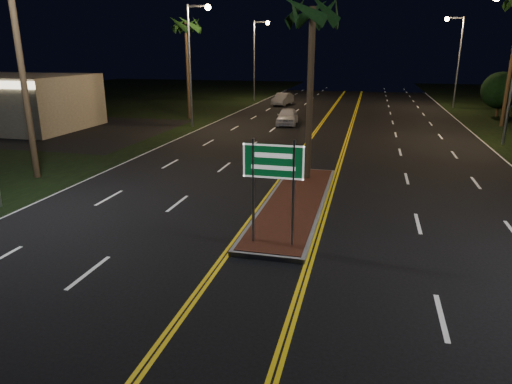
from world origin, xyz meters
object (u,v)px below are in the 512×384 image
(palm_left_far, at_px, (186,25))
(shrub_far, at_px, (500,90))
(median_island, at_px, (295,202))
(streetlight_left_far, at_px, (257,51))
(streetlight_right_far, at_px, (456,51))
(streetlight_left_mid, at_px, (194,52))
(palm_median, at_px, (313,12))
(car_far, at_px, (283,98))
(streetlight_right_mid, at_px, (511,52))
(highway_sign, at_px, (273,171))
(car_near, at_px, (287,115))

(palm_left_far, relative_size, shrub_far, 2.22)
(median_island, xyz_separation_m, streetlight_left_far, (-10.61, 37.00, 5.57))
(median_island, distance_m, streetlight_right_far, 37.00)
(streetlight_left_mid, bearing_deg, palm_left_far, 118.67)
(palm_median, relative_size, car_far, 1.84)
(streetlight_right_far, bearing_deg, shrub_far, -62.02)
(streetlight_left_mid, height_order, palm_median, streetlight_left_mid)
(streetlight_right_mid, height_order, palm_median, streetlight_right_mid)
(median_island, relative_size, palm_left_far, 1.16)
(streetlight_left_far, height_order, shrub_far, streetlight_left_far)
(streetlight_left_mid, distance_m, shrub_far, 27.40)
(median_island, height_order, highway_sign, highway_sign)
(streetlight_left_far, distance_m, streetlight_right_far, 21.32)
(highway_sign, distance_m, streetlight_right_mid, 22.18)
(streetlight_right_mid, distance_m, palm_median, 15.73)
(palm_median, distance_m, shrub_far, 29.41)
(streetlight_left_far, bearing_deg, streetlight_right_mid, -46.03)
(highway_sign, distance_m, streetlight_right_far, 40.74)
(streetlight_right_mid, bearing_deg, shrub_far, 77.18)
(median_island, distance_m, car_near, 20.12)
(streetlight_left_far, height_order, palm_median, streetlight_left_far)
(streetlight_left_far, relative_size, streetlight_right_far, 1.00)
(streetlight_right_far, height_order, car_near, streetlight_right_far)
(streetlight_right_far, distance_m, shrub_far, 7.56)
(streetlight_left_far, height_order, palm_left_far, streetlight_left_far)
(streetlight_left_far, bearing_deg, palm_median, -72.42)
(median_island, height_order, car_near, car_near)
(streetlight_left_far, relative_size, palm_left_far, 1.02)
(car_far, bearing_deg, palm_left_far, -108.14)
(highway_sign, relative_size, streetlight_right_mid, 0.36)
(shrub_far, distance_m, car_far, 21.11)
(median_island, xyz_separation_m, shrub_far, (13.80, 29.00, 2.25))
(median_island, distance_m, highway_sign, 4.80)
(median_island, height_order, palm_left_far, palm_left_far)
(highway_sign, distance_m, car_near, 24.30)
(highway_sign, xyz_separation_m, streetlight_right_far, (10.61, 39.20, 3.25))
(car_near, bearing_deg, highway_sign, -85.25)
(streetlight_left_far, bearing_deg, streetlight_right_far, -5.38)
(streetlight_right_mid, xyz_separation_m, shrub_far, (3.19, 14.00, -3.32))
(median_island, distance_m, streetlight_right_mid, 19.20)
(streetlight_right_far, distance_m, car_far, 18.19)
(median_island, bearing_deg, car_near, 101.07)
(streetlight_right_mid, relative_size, palm_median, 1.08)
(streetlight_left_mid, bearing_deg, palm_median, -51.83)
(palm_left_far, height_order, car_far, palm_left_far)
(streetlight_left_mid, xyz_separation_m, streetlight_left_far, (0.00, 20.00, 0.00))
(streetlight_left_far, bearing_deg, car_far, -44.53)
(median_island, height_order, shrub_far, shrub_far)
(streetlight_right_mid, relative_size, shrub_far, 2.27)
(highway_sign, relative_size, palm_median, 0.39)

